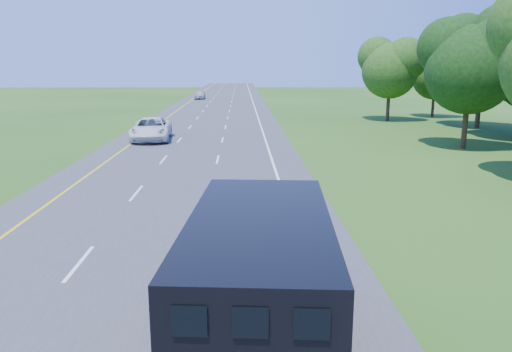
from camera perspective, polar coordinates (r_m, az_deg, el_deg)
The scene contains 5 objects.
road at distance 45.83m, azimuth -6.02°, elevation 4.65°, with size 15.00×260.00×0.04m, color #38383A.
lane_markings at distance 45.83m, azimuth -6.02°, elevation 4.68°, with size 11.15×260.00×0.01m.
horse_truck at distance 10.19m, azimuth 0.57°, elevation -12.60°, with size 3.13×8.31×3.60m.
white_suv at distance 43.41m, azimuth -11.88°, elevation 5.29°, with size 3.13×6.79×1.89m, color silver.
far_car at distance 94.53m, azimuth -6.43°, elevation 9.20°, with size 1.84×4.57×1.56m, color #B1B0B7.
Camera 1 is at (3.43, 4.73, 6.31)m, focal length 35.00 mm.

